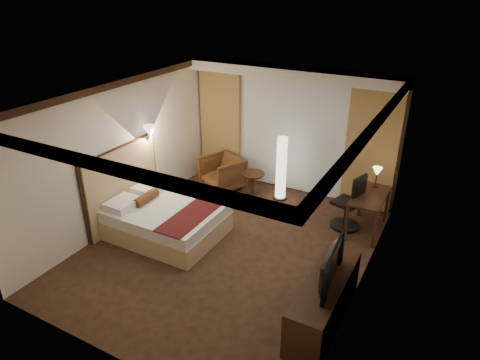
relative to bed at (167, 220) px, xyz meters
The scene contains 21 objects.
floor 1.26m from the bed, ahead, with size 4.50×5.50×0.01m, color black.
ceiling 2.71m from the bed, ahead, with size 4.50×5.50×0.01m, color white.
back_wall 3.32m from the bed, 67.08° to the left, with size 4.50×0.02×2.70m, color beige.
left_wall 1.49m from the bed, behind, with size 0.02×5.50×2.70m, color beige.
right_wall 3.64m from the bed, ahead, with size 0.02×5.50×2.70m, color beige.
crown_molding 2.66m from the bed, ahead, with size 4.50×5.50×0.12m, color black, non-canonical shape.
soffit 3.72m from the bed, 65.16° to the left, with size 4.50×0.50×0.20m, color white.
curtain_sheer 3.22m from the bed, 66.50° to the left, with size 2.48×0.04×2.45m, color silver.
curtain_left_drape 2.96m from the bed, 99.83° to the left, with size 1.00×0.14×2.45m, color #AA874E.
curtain_right_drape 4.13m from the bed, 43.28° to the left, with size 1.00×0.14×2.45m, color #AA874E.
wall_sconce 1.76m from the bed, 138.96° to the left, with size 0.24×0.24×0.24m, color white, non-canonical shape.
bed is the anchor object (origin of this frame).
headboard 1.08m from the bed, behind, with size 0.12×1.81×1.50m, color tan, non-canonical shape.
armchair 2.13m from the bed, 92.06° to the left, with size 0.79×0.74×0.81m, color #452414.
side_table 2.21m from the bed, 71.60° to the left, with size 0.50×0.50×0.55m, color black, non-canonical shape.
floor_lamp 2.64m from the bed, 61.21° to the left, with size 0.29×0.29×1.39m, color white, non-canonical shape.
desk 3.68m from the bed, 30.33° to the left, with size 0.55×1.10×0.75m, color black, non-canonical shape.
desk_lamp 3.94m from the bed, 35.41° to the left, with size 0.18×0.18×0.34m, color #FFD899, non-canonical shape.
office_chair 3.34m from the bed, 32.89° to the left, with size 0.54×0.54×1.12m, color black, non-canonical shape.
dresser 3.31m from the bed, 13.29° to the right, with size 0.50×1.75×0.68m, color black, non-canonical shape.
television 3.35m from the bed, 13.41° to the right, with size 1.03×0.59×0.14m, color black.
Camera 1 is at (3.16, -5.40, 4.29)m, focal length 32.00 mm.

